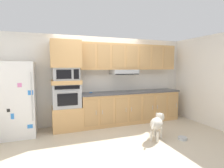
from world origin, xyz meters
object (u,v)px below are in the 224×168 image
Objects in this scene: dog_food_bowl at (183,138)px; screwdriver at (91,93)px; microwave at (66,74)px; refrigerator at (18,99)px; built_in_oven at (66,95)px; dog at (157,123)px.

screwdriver is at bearing 135.93° from dog_food_bowl.
microwave is 3.22× the size of dog_food_bowl.
refrigerator reaches higher than microwave.
microwave is at bearing 3.45° from refrigerator.
dog_food_bowl is at bearing -23.57° from refrigerator.
microwave reaches higher than dog_food_bowl.
built_in_oven is at bearing 179.23° from microwave.
refrigerator is 1.80m from screwdriver.
refrigerator is at bearing -176.55° from built_in_oven.
refrigerator is 8.80× the size of dog_food_bowl.
refrigerator is at bearing -175.92° from screwdriver.
dog is 0.66m from dog_food_bowl.
microwave is (1.12, 0.07, 0.58)m from refrigerator.
refrigerator is at bearing 156.43° from dog_food_bowl.
refrigerator reaches higher than screwdriver.
built_in_oven is 2.37m from dog.
screwdriver is 0.84× the size of dog_food_bowl.
microwave reaches higher than built_in_oven.
dog_food_bowl is at bearing -33.81° from built_in_oven.
refrigerator reaches higher than built_in_oven.
microwave is at bearing -0.77° from built_in_oven.
microwave is (0.00, -0.00, 0.56)m from built_in_oven.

